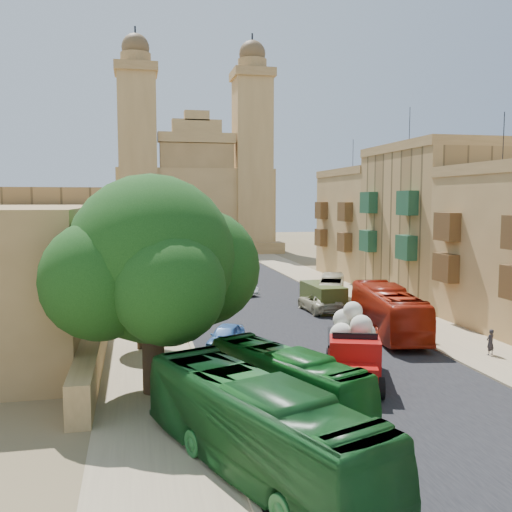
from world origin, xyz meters
name	(u,v)px	position (x,y,z in m)	size (l,w,h in m)	color
ground	(383,407)	(0.00, 0.00, 0.00)	(260.00, 260.00, 0.00)	brown
road_surface	(247,294)	(0.00, 30.00, 0.01)	(14.00, 140.00, 0.01)	black
sidewalk_east	(343,291)	(9.50, 30.00, 0.01)	(5.00, 140.00, 0.01)	#998564
sidewalk_west	(144,298)	(-9.50, 30.00, 0.01)	(5.00, 140.00, 0.01)	#998564
kerb_east	(318,291)	(7.00, 30.00, 0.06)	(0.25, 140.00, 0.12)	#998564
kerb_west	(172,296)	(-7.00, 30.00, 0.06)	(0.25, 140.00, 0.12)	#998564
townhouse_c	(431,221)	(15.95, 25.00, 6.91)	(9.00, 14.00, 17.40)	#AE864F
townhouse_d	(369,223)	(15.95, 39.00, 6.16)	(9.00, 14.00, 15.90)	#A37E49
west_wall	(104,310)	(-12.50, 20.00, 0.90)	(1.00, 40.00, 1.80)	#A37E49
west_building_low	(15,270)	(-18.00, 18.00, 4.20)	(10.00, 28.00, 8.40)	olive
west_building_mid	(63,235)	(-18.00, 44.00, 5.00)	(10.00, 22.00, 10.00)	#AE864F
church	(193,196)	(0.00, 78.61, 9.52)	(28.00, 22.50, 36.30)	#A37E49
ficus_tree	(154,265)	(-9.41, 4.01, 5.91)	(10.00, 9.20, 10.00)	#36261B
street_tree_a	(140,287)	(-10.00, 12.00, 3.73)	(3.62, 3.62, 5.56)	#36261B
street_tree_b	(138,272)	(-10.00, 24.00, 3.08)	(3.00, 3.00, 4.61)	#36261B
street_tree_c	(137,254)	(-10.00, 36.00, 3.42)	(3.32, 3.32, 5.11)	#36261B
street_tree_d	(137,247)	(-10.00, 48.00, 3.15)	(3.06, 3.06, 4.71)	#36261B
red_truck	(353,348)	(0.06, 3.63, 1.66)	(4.32, 6.82, 3.77)	#AD100D
olive_pickup	(323,297)	(4.47, 21.21, 1.03)	(2.50, 5.18, 2.10)	#3A451A
bus_green_south	(257,426)	(-6.50, -4.58, 1.56)	(2.63, 11.22, 3.13)	#195421
bus_green_north	(286,378)	(-4.02, 1.00, 1.24)	(2.09, 8.92, 2.48)	#16671E
bus_red_east	(388,311)	(6.02, 12.51, 1.54)	(2.59, 11.07, 3.08)	#9F1F0D
bus_cream_east	(332,290)	(6.25, 24.12, 1.15)	(1.94, 8.29, 2.31)	beige
car_blue_a	(226,336)	(-5.00, 11.20, 0.70)	(1.65, 4.09, 1.39)	#376BB2
car_white_a	(241,287)	(-0.61, 29.96, 0.69)	(1.45, 4.16, 1.37)	white
car_cream	(319,302)	(4.03, 20.71, 0.72)	(2.38, 5.16, 1.43)	#B8AF8C
car_dkblue	(189,268)	(-3.85, 46.54, 0.60)	(1.69, 4.16, 1.21)	#162049
car_white_b	(249,269)	(3.09, 44.28, 0.57)	(1.34, 3.34, 1.14)	white
car_blue_b	(182,264)	(-4.39, 50.68, 0.71)	(1.49, 4.28, 1.41)	#4B76C1
pedestrian_a	(490,342)	(9.48, 6.40, 0.75)	(0.55, 0.36, 1.50)	black
pedestrian_c	(427,328)	(7.50, 10.06, 0.85)	(1.00, 0.41, 1.70)	#29292E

